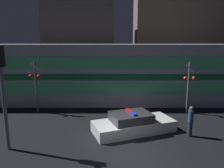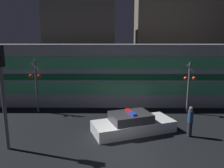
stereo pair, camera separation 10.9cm
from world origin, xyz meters
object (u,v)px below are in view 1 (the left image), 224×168
Objects in this scene: police_car at (133,124)px; pedestrian at (191,121)px; train at (97,74)px; traffic_light_corner at (2,83)px; crossing_signal_near at (189,84)px.

pedestrian is at bearing -31.91° from police_car.
traffic_light_corner is at bearing -114.63° from train.
traffic_light_corner is (-8.70, -1.37, 2.24)m from pedestrian.
pedestrian is 3.93m from crossing_signal_near.
police_car is at bearing -142.68° from crossing_signal_near.
train is at bearing 91.97° from police_car.
train is 4.44× the size of police_car.
traffic_light_corner reaches higher than crossing_signal_near.
crossing_signal_near is 0.74× the size of traffic_light_corner.
traffic_light_corner is (-9.76, -4.97, 1.06)m from crossing_signal_near.
train is 8.28m from pedestrian.
crossing_signal_near is 11.01m from traffic_light_corner.
train is at bearing 156.66° from crossing_signal_near.
police_car is 1.01× the size of traffic_light_corner.
traffic_light_corner reaches higher than pedestrian.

